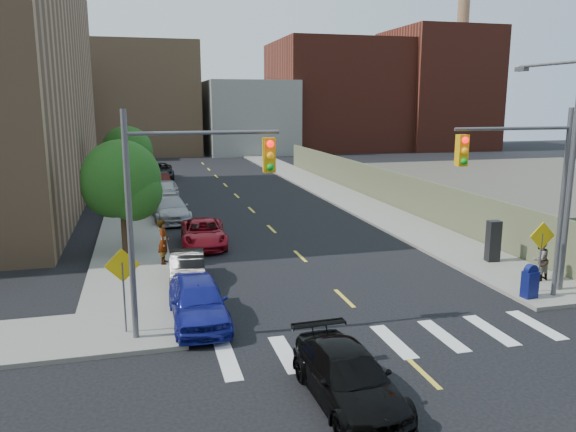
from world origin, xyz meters
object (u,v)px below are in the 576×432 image
parked_car_black (187,268)px  parked_car_silver (170,209)px  payphone (493,241)px  mailbox (530,281)px  parked_car_blue (198,301)px  parked_car_white (165,191)px  black_sedan (348,377)px  parked_car_red (203,233)px  parked_car_grey (160,171)px  parked_car_maroon (161,182)px  pedestrian_east (540,259)px  pedestrian_west (164,242)px

parked_car_black → parked_car_silver: size_ratio=0.74×
payphone → mailbox: bearing=-104.0°
parked_car_blue → parked_car_white: bearing=89.4°
parked_car_blue → black_sedan: size_ratio=1.00×
mailbox → parked_car_red: bearing=125.4°
parked_car_white → black_sedan: size_ratio=1.02×
parked_car_grey → black_sedan: parked_car_grey is taller
parked_car_red → parked_car_maroon: size_ratio=1.26×
parked_car_silver → pedestrian_east: (13.66, -16.21, 0.25)m
black_sedan → pedestrian_west: 13.43m
parked_car_blue → parked_car_white: parked_car_white is taller
parked_car_silver → parked_car_grey: (0.12, 19.66, -0.01)m
pedestrian_west → parked_car_red: bearing=-20.9°
parked_car_silver → parked_car_black: bearing=-94.1°
parked_car_silver → parked_car_white: size_ratio=1.13×
parked_car_white → parked_car_grey: size_ratio=0.86×
pedestrian_east → parked_car_red: bearing=-55.2°
mailbox → pedestrian_west: size_ratio=0.64×
parked_car_blue → parked_car_black: parked_car_blue is taller
parked_car_black → parked_car_silver: 12.61m
parked_car_blue → parked_car_black: size_ratio=1.16×
parked_car_black → pedestrian_east: (13.66, -3.60, 0.37)m
parked_car_red → black_sedan: bearing=-80.6°
parked_car_grey → mailbox: (11.82, -37.54, 0.02)m
parked_car_silver → mailbox: bearing=-60.3°
parked_car_red → parked_car_silver: size_ratio=0.92×
black_sedan → parked_car_silver: bearing=95.1°
parked_car_black → parked_car_maroon: parked_car_black is taller
parked_car_maroon → payphone: (13.49, -26.50, 0.45)m
parked_car_grey → pedestrian_east: 38.35m
parked_car_silver → parked_car_grey: 19.66m
parked_car_white → parked_car_maroon: size_ratio=1.21×
parked_car_silver → black_sedan: bearing=-86.5°
parked_car_black → parked_car_red: size_ratio=0.81×
payphone → pedestrian_west: (-14.29, 3.39, 0.06)m
parked_car_maroon → pedestrian_east: pedestrian_east is taller
parked_car_white → mailbox: size_ratio=3.64×
parked_car_black → mailbox: size_ratio=3.06×
parked_car_blue → pedestrian_east: pedestrian_east is taller
pedestrian_east → parked_car_silver: bearing=-67.5°
parked_car_grey → pedestrian_east: (13.54, -35.88, 0.27)m
parked_car_blue → mailbox: size_ratio=3.54×
parked_car_black → mailbox: mailbox is taller
parked_car_grey → parked_car_blue: bearing=-89.9°
black_sedan → pedestrian_west: size_ratio=2.28×
parked_car_red → parked_car_white: parked_car_white is taller
parked_car_black → pedestrian_west: bearing=111.1°
parked_car_black → pedestrian_east: bearing=-10.4°
black_sedan → parked_car_maroon: bearing=92.3°
parked_car_red → pedestrian_west: (-2.10, -3.26, 0.47)m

